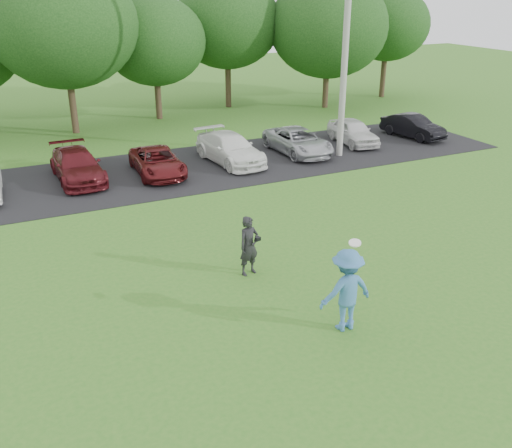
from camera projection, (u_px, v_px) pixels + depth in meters
The scene contains 7 objects.
ground at pixel (321, 329), 13.21m from camera, with size 100.00×100.00×0.00m, color #327020.
parking_lot at pixel (159, 172), 24.00m from camera, with size 32.00×6.50×0.03m, color black.
utility_pole at pixel (346, 32), 24.18m from camera, with size 0.28×0.28×10.90m, color #9B9B96.
frisbee_player at pixel (346, 290), 12.88m from camera, with size 1.30×0.77×2.32m.
camera_bystander at pixel (249, 246), 15.40m from camera, with size 0.69×0.53×1.68m.
parked_cars at pixel (144, 161), 23.51m from camera, with size 29.06×5.11×1.25m.
tree_row at pixel (128, 32), 30.79m from camera, with size 42.39×9.85×8.64m.
Camera 1 is at (-6.17, -9.46, 7.42)m, focal length 40.00 mm.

